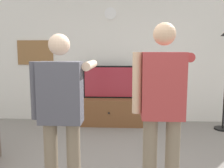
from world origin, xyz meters
TOP-DOWN VIEW (x-y plane):
  - back_wall at (0.00, 2.95)m, footprint 6.40×0.10m
  - tv_stand at (-0.18, 2.60)m, footprint 1.37×0.52m
  - television at (-0.18, 2.65)m, footprint 1.11×0.07m
  - wall_clock at (-0.18, 2.89)m, footprint 0.25×0.03m
  - framed_picture at (-1.83, 2.90)m, footprint 0.79×0.04m
  - person_standing_nearer_lamp at (-0.50, -0.05)m, footprint 0.61×0.78m
  - person_standing_nearer_couch at (0.50, -0.12)m, footprint 0.58×0.78m

SIDE VIEW (x-z plane):
  - tv_stand at x=-0.18m, z-range 0.00..0.56m
  - television at x=-0.18m, z-range 0.56..1.23m
  - person_standing_nearer_lamp at x=-0.50m, z-range 0.12..1.83m
  - person_standing_nearer_couch at x=0.50m, z-range 0.12..1.93m
  - back_wall at x=0.00m, z-range 0.00..2.70m
  - framed_picture at x=-1.83m, z-range 1.24..1.77m
  - wall_clock at x=-0.18m, z-range 2.20..2.45m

